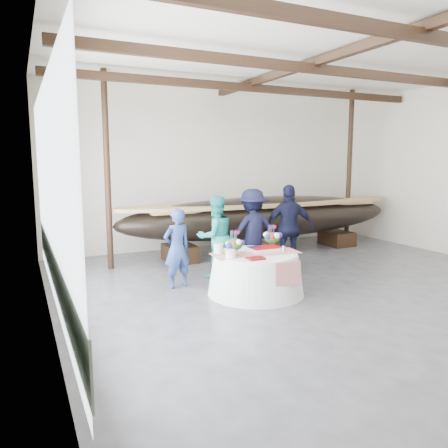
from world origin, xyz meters
name	(u,v)px	position (x,y,z in m)	size (l,w,h in m)	color
floor	(361,304)	(0.00, 0.00, 0.00)	(10.00, 12.00, 0.01)	#3D3D42
wall_back	(219,169)	(0.00, 6.00, 2.25)	(10.00, 0.02, 4.50)	silver
wall_left	(50,182)	(-5.00, 0.00, 2.25)	(0.02, 12.00, 4.50)	silver
ceiling	(374,35)	(0.00, 0.00, 4.50)	(10.00, 12.00, 0.01)	white
pavilion_structure	(341,76)	(0.00, 0.77, 4.00)	(9.80, 11.76, 4.50)	black
open_bay	(50,208)	(-4.95, 1.00, 1.83)	(0.03, 7.00, 3.20)	silver
longboat_display	(266,217)	(0.67, 4.45, 0.98)	(8.21, 1.64, 1.54)	black
banquet_table	(256,274)	(-1.40, 1.31, 0.39)	(1.81, 1.81, 0.78)	white
tabletop_items	(253,244)	(-1.37, 1.45, 0.93)	(1.72, 1.02, 0.40)	red
guest_woman_blue	(177,248)	(-2.59, 2.34, 0.79)	(0.57, 0.38, 1.57)	navy
guest_woman_teal	(216,237)	(-1.57, 2.77, 0.87)	(0.85, 0.66, 1.75)	teal
guest_man_left	(252,231)	(-0.68, 2.74, 0.94)	(1.22, 0.70, 1.88)	black
guest_man_right	(289,228)	(0.17, 2.56, 0.98)	(1.15, 0.48, 1.96)	black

